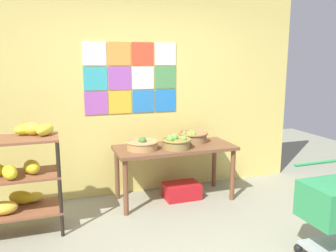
# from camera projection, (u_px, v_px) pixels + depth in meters

# --- Properties ---
(back_wall_with_art) EXTENTS (4.54, 0.07, 3.00)m
(back_wall_with_art) POSITION_uv_depth(u_px,v_px,m) (140.00, 81.00, 4.49)
(back_wall_with_art) COLOR #DDC865
(back_wall_with_art) RESTS_ON ground
(banana_shelf_unit) EXTENTS (1.06, 0.52, 1.14)m
(banana_shelf_unit) POSITION_uv_depth(u_px,v_px,m) (9.00, 173.00, 3.44)
(banana_shelf_unit) COLOR black
(banana_shelf_unit) RESTS_ON ground
(display_table) EXTENTS (1.50, 0.64, 0.70)m
(display_table) POSITION_uv_depth(u_px,v_px,m) (175.00, 153.00, 4.34)
(display_table) COLOR brown
(display_table) RESTS_ON ground
(fruit_basket_right) EXTENTS (0.39, 0.39, 0.16)m
(fruit_basket_right) POSITION_uv_depth(u_px,v_px,m) (193.00, 136.00, 4.53)
(fruit_basket_right) COLOR olive
(fruit_basket_right) RESTS_ON display_table
(fruit_basket_left) EXTENTS (0.39, 0.39, 0.15)m
(fruit_basket_left) POSITION_uv_depth(u_px,v_px,m) (142.00, 144.00, 4.15)
(fruit_basket_left) COLOR #AF844D
(fruit_basket_left) RESTS_ON display_table
(fruit_basket_centre) EXTENTS (0.37, 0.37, 0.18)m
(fruit_basket_centre) POSITION_uv_depth(u_px,v_px,m) (176.00, 142.00, 4.20)
(fruit_basket_centre) COLOR olive
(fruit_basket_centre) RESTS_ON display_table
(produce_crate_under_table) EXTENTS (0.45, 0.31, 0.20)m
(produce_crate_under_table) POSITION_uv_depth(u_px,v_px,m) (182.00, 191.00, 4.46)
(produce_crate_under_table) COLOR red
(produce_crate_under_table) RESTS_ON ground
(shopping_cart) EXTENTS (0.57, 0.48, 0.84)m
(shopping_cart) POSITION_uv_depth(u_px,v_px,m) (336.00, 205.00, 3.04)
(shopping_cart) COLOR black
(shopping_cart) RESTS_ON ground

